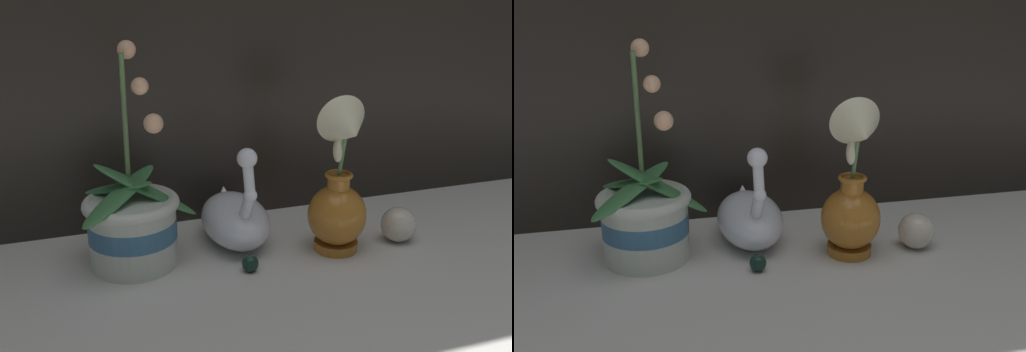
{
  "view_description": "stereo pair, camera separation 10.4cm",
  "coord_description": "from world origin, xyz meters",
  "views": [
    {
      "loc": [
        -0.33,
        -0.79,
        0.48
      ],
      "look_at": [
        -0.01,
        0.15,
        0.13
      ],
      "focal_mm": 42.0,
      "sensor_mm": 36.0,
      "label": 1
    },
    {
      "loc": [
        -0.23,
        -0.82,
        0.48
      ],
      "look_at": [
        -0.01,
        0.15,
        0.13
      ],
      "focal_mm": 42.0,
      "sensor_mm": 36.0,
      "label": 2
    }
  ],
  "objects": [
    {
      "name": "swan_figurine",
      "position": [
        -0.05,
        0.17,
        0.05
      ],
      "size": [
        0.12,
        0.21,
        0.2
      ],
      "color": "white",
      "rests_on": "ground_plane"
    },
    {
      "name": "blue_vase",
      "position": [
        0.12,
        0.08,
        0.11
      ],
      "size": [
        0.1,
        0.12,
        0.28
      ],
      "color": "#B26B23",
      "rests_on": "ground_plane"
    },
    {
      "name": "glass_bauble",
      "position": [
        -0.06,
        0.06,
        0.01
      ],
      "size": [
        0.03,
        0.03,
        0.03
      ],
      "color": "#142D23",
      "rests_on": "ground_plane"
    },
    {
      "name": "orchid_potted_plant",
      "position": [
        -0.23,
        0.14,
        0.08
      ],
      "size": [
        0.21,
        0.18,
        0.37
      ],
      "color": "beige",
      "rests_on": "ground_plane"
    },
    {
      "name": "glass_sphere",
      "position": [
        0.24,
        0.08,
        0.03
      ],
      "size": [
        0.06,
        0.06,
        0.06
      ],
      "color": "beige",
      "rests_on": "ground_plane"
    },
    {
      "name": "ground_plane",
      "position": [
        0.0,
        0.0,
        0.0
      ],
      "size": [
        2.8,
        2.8,
        0.0
      ],
      "primitive_type": "plane",
      "color": "beige"
    }
  ]
}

